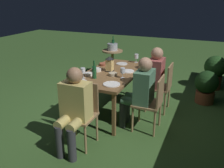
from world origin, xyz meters
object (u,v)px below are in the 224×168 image
ice_bucket (112,46)px  bowl_bread (89,74)px  chair_side_right_a (162,85)px  bowl_olives (104,64)px  plate_a (112,84)px  plate_c (122,64)px  wine_glass_b (123,71)px  bowl_salad (96,70)px  chair_side_right_b (152,101)px  person_in_rust (152,76)px  potted_plant_by_hedge (215,70)px  wine_glass_c (136,57)px  plate_b (80,82)px  person_in_mustard (74,107)px  plate_d (128,71)px  potted_plant_corner (206,86)px  lantern_centerpiece (110,63)px  chair_head_far (82,111)px  bowl_dip (113,74)px  dining_table (112,75)px  green_bottle_on_table (94,72)px  person_in_green (140,90)px  wine_glass_a (83,71)px  side_table (112,59)px

ice_bucket → bowl_bread: bearing=12.9°
chair_side_right_a → bowl_olives: chair_side_right_a is taller
plate_a → plate_c: 1.14m
wine_glass_b → bowl_salad: size_ratio=1.02×
chair_side_right_b → plate_c: 1.25m
person_in_rust → potted_plant_by_hedge: person_in_rust is taller
wine_glass_c → plate_b: size_ratio=0.76×
wine_glass_c → person_in_mustard: bearing=-5.5°
chair_side_right_a → plate_d: 0.67m
wine_glass_c → potted_plant_corner: wine_glass_c is taller
lantern_centerpiece → potted_plant_corner: size_ratio=0.41×
chair_head_far → ice_bucket: 3.10m
bowl_dip → potted_plant_corner: bowl_dip is taller
dining_table → potted_plant_corner: 1.88m
chair_head_far → green_bottle_on_table: 0.76m
wine_glass_b → plate_c: size_ratio=0.79×
lantern_centerpiece → wine_glass_b: bearing=53.1°
plate_c → potted_plant_corner: (-0.51, 1.54, -0.40)m
person_in_green → bowl_bread: 0.91m
person_in_rust → wine_glass_c: (-0.38, -0.42, 0.22)m
lantern_centerpiece → green_bottle_on_table: 0.45m
dining_table → wine_glass_b: (0.23, 0.28, 0.18)m
wine_glass_a → side_table: 2.47m
plate_a → bowl_salad: bowl_salad is taller
bowl_dip → person_in_mustard: bearing=-4.8°
wine_glass_a → side_table: (-2.38, -0.50, -0.42)m
plate_d → potted_plant_corner: size_ratio=0.35×
green_bottle_on_table → bowl_dip: bearing=137.8°
ice_bucket → person_in_rust: bearing=42.7°
person_in_green → bowl_salad: person_in_green is taller
person_in_rust → plate_a: person_in_rust is taller
bowl_bread → side_table: bowl_bread is taller
green_bottle_on_table → wine_glass_b: 0.45m
person_in_green → plate_a: 0.44m
lantern_centerpiece → bowl_dip: bearing=36.0°
chair_head_far → green_bottle_on_table: green_bottle_on_table is taller
bowl_olives → bowl_bread: (0.64, 0.02, 0.00)m
chair_side_right_b → plate_a: (0.21, -0.58, 0.26)m
wine_glass_b → potted_plant_by_hedge: 2.57m
plate_c → bowl_dip: (0.71, 0.11, 0.02)m
plate_b → person_in_mustard: bearing=22.7°
plate_b → chair_side_right_a: bearing=134.0°
wine_glass_b → plate_b: (0.43, -0.54, -0.11)m
person_in_green → chair_side_right_b: bearing=90.0°
chair_side_right_a → lantern_centerpiece: size_ratio=3.28×
chair_side_right_a → ice_bucket: (-1.54, -1.61, 0.27)m
plate_d → side_table: size_ratio=0.34×
bowl_bread → potted_plant_by_hedge: size_ratio=0.19×
plate_c → ice_bucket: 1.58m
chair_head_far → plate_d: chair_head_far is taller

